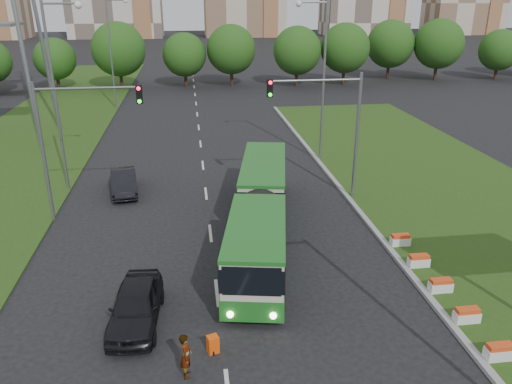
{
  "coord_description": "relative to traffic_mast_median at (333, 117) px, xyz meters",
  "views": [
    {
      "loc": [
        -3.8,
        -18.92,
        12.22
      ],
      "look_at": [
        -0.55,
        5.27,
        2.6
      ],
      "focal_mm": 35.0,
      "sensor_mm": 36.0,
      "label": 1
    }
  ],
  "objects": [
    {
      "name": "ground",
      "position": [
        -4.78,
        -10.0,
        -5.35
      ],
      "size": [
        360.0,
        360.0,
        0.0
      ],
      "primitive_type": "plane",
      "color": "black",
      "rests_on": "ground"
    },
    {
      "name": "grass_median",
      "position": [
        8.22,
        -2.0,
        -5.27
      ],
      "size": [
        14.0,
        60.0,
        0.15
      ],
      "primitive_type": "cube",
      "color": "#254513",
      "rests_on": "ground"
    },
    {
      "name": "median_kerb",
      "position": [
        1.27,
        -2.0,
        -5.26
      ],
      "size": [
        0.3,
        60.0,
        0.18
      ],
      "primitive_type": "cube",
      "color": "gray",
      "rests_on": "ground"
    },
    {
      "name": "left_verge",
      "position": [
        -22.78,
        15.0,
        -5.3
      ],
      "size": [
        12.0,
        110.0,
        0.1
      ],
      "primitive_type": "cube",
      "color": "#254513",
      "rests_on": "ground"
    },
    {
      "name": "lane_markings",
      "position": [
        -7.78,
        10.0,
        -5.35
      ],
      "size": [
        0.2,
        100.0,
        0.01
      ],
      "primitive_type": null,
      "color": "silver",
      "rests_on": "ground"
    },
    {
      "name": "flower_planters",
      "position": [
        1.92,
        -12.5,
        -4.9
      ],
      "size": [
        1.1,
        11.5,
        0.6
      ],
      "primitive_type": null,
      "color": "white",
      "rests_on": "grass_median"
    },
    {
      "name": "traffic_mast_median",
      "position": [
        0.0,
        0.0,
        0.0
      ],
      "size": [
        5.76,
        0.32,
        8.0
      ],
      "color": "slate",
      "rests_on": "ground"
    },
    {
      "name": "traffic_mast_left",
      "position": [
        -15.16,
        -1.0,
        0.0
      ],
      "size": [
        5.76,
        0.32,
        8.0
      ],
      "color": "slate",
      "rests_on": "ground"
    },
    {
      "name": "street_lamps",
      "position": [
        -7.78,
        0.0,
        0.65
      ],
      "size": [
        36.0,
        60.0,
        12.0
      ],
      "primitive_type": null,
      "color": "slate",
      "rests_on": "ground"
    },
    {
      "name": "tree_line",
      "position": [
        5.22,
        45.0,
        -0.85
      ],
      "size": [
        120.0,
        8.0,
        9.0
      ],
      "primitive_type": null,
      "color": "#1C4A13",
      "rests_on": "ground"
    },
    {
      "name": "articulated_bus",
      "position": [
        -5.23,
        -4.87,
        -3.72
      ],
      "size": [
        2.53,
        16.21,
        2.67
      ],
      "rotation": [
        0.0,
        0.0,
        -0.19
      ],
      "color": "beige",
      "rests_on": "ground"
    },
    {
      "name": "car_left_near",
      "position": [
        -11.08,
        -11.7,
        -4.56
      ],
      "size": [
        2.17,
        4.76,
        1.58
      ],
      "primitive_type": "imported",
      "rotation": [
        0.0,
        0.0,
        -0.07
      ],
      "color": "black",
      "rests_on": "ground"
    },
    {
      "name": "car_left_far",
      "position": [
        -13.13,
        2.92,
        -4.6
      ],
      "size": [
        2.2,
        4.75,
        1.51
      ],
      "primitive_type": "imported",
      "rotation": [
        0.0,
        0.0,
        0.13
      ],
      "color": "black",
      "rests_on": "ground"
    },
    {
      "name": "pedestrian",
      "position": [
        -9.12,
        -15.02,
        -4.51
      ],
      "size": [
        0.45,
        0.64,
        1.68
      ],
      "primitive_type": "imported",
      "rotation": [
        0.0,
        0.0,
        1.5
      ],
      "color": "gray",
      "rests_on": "ground"
    },
    {
      "name": "shopping_trolley",
      "position": [
        -8.16,
        -13.92,
        -5.01
      ],
      "size": [
        0.4,
        0.42,
        0.69
      ],
      "rotation": [
        0.0,
        0.0,
        0.32
      ],
      "color": "#FE510D",
      "rests_on": "ground"
    }
  ]
}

